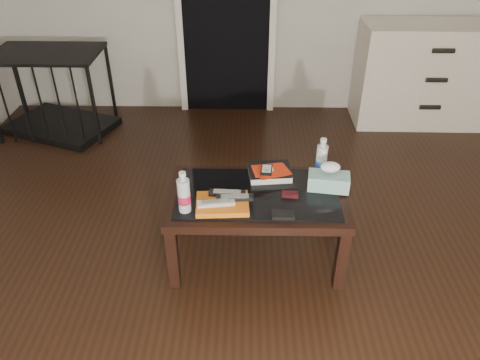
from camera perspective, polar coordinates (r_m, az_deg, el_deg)
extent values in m
plane|color=black|center=(2.68, 5.17, -13.89)|extent=(5.00, 5.00, 0.00)
cube|color=black|center=(4.40, -1.73, 20.70)|extent=(0.80, 0.05, 2.00)
cube|color=silver|center=(4.41, -7.59, 20.47)|extent=(0.06, 0.04, 2.04)
cube|color=silver|center=(4.37, 4.14, 20.55)|extent=(0.06, 0.04, 2.04)
cube|color=black|center=(2.62, -8.16, -9.40)|extent=(0.06, 0.06, 0.40)
cube|color=black|center=(2.64, 12.25, -9.51)|extent=(0.06, 0.06, 0.40)
cube|color=black|center=(3.02, -6.83, -2.69)|extent=(0.06, 0.06, 0.40)
cube|color=black|center=(3.04, 10.67, -2.84)|extent=(0.06, 0.06, 0.40)
cube|color=black|center=(2.65, 2.10, -2.19)|extent=(1.00, 0.60, 0.05)
cube|color=black|center=(2.63, 2.12, -1.64)|extent=(0.90, 0.50, 0.01)
cube|color=beige|center=(4.60, 21.67, 11.86)|extent=(1.20, 0.51, 0.90)
cylinder|color=black|center=(4.45, 22.13, 8.22)|extent=(0.18, 0.04, 0.04)
cylinder|color=black|center=(4.36, 22.83, 11.17)|extent=(0.18, 0.04, 0.04)
cylinder|color=black|center=(4.28, 23.56, 14.24)|extent=(0.18, 0.04, 0.04)
cube|color=black|center=(4.60, -20.90, 6.23)|extent=(1.06, 0.89, 0.06)
cube|color=black|center=(4.36, -22.69, 14.04)|extent=(1.06, 0.89, 0.02)
cube|color=black|center=(4.09, -17.37, 8.56)|extent=(0.03, 0.03, 0.70)
cube|color=black|center=(4.89, -25.38, 10.90)|extent=(0.03, 0.03, 0.70)
cube|color=black|center=(4.58, -15.48, 11.54)|extent=(0.03, 0.03, 0.70)
cube|color=orange|center=(2.51, -2.15, -2.92)|extent=(0.29, 0.23, 0.03)
cube|color=#B6B7BC|center=(2.48, -2.95, -2.77)|extent=(0.21, 0.08, 0.02)
cube|color=black|center=(2.52, -0.64, -2.14)|extent=(0.20, 0.06, 0.02)
cube|color=black|center=(2.55, -1.58, -1.57)|extent=(0.20, 0.06, 0.02)
cube|color=black|center=(2.77, 3.63, 0.95)|extent=(0.27, 0.22, 0.05)
cube|color=red|center=(2.74, 3.57, 1.26)|extent=(0.21, 0.17, 0.01)
cube|color=black|center=(2.72, 3.26, 1.28)|extent=(0.07, 0.11, 0.02)
cube|color=black|center=(2.61, 6.12, -1.76)|extent=(0.09, 0.05, 0.02)
cube|color=black|center=(2.46, 5.28, -4.23)|extent=(0.12, 0.07, 0.02)
cylinder|color=silver|center=(2.44, -6.87, -1.44)|extent=(0.08, 0.08, 0.24)
cylinder|color=silver|center=(2.76, 9.93, 2.80)|extent=(0.08, 0.08, 0.24)
cube|color=#217C79|center=(2.69, 10.74, -0.16)|extent=(0.24, 0.15, 0.09)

